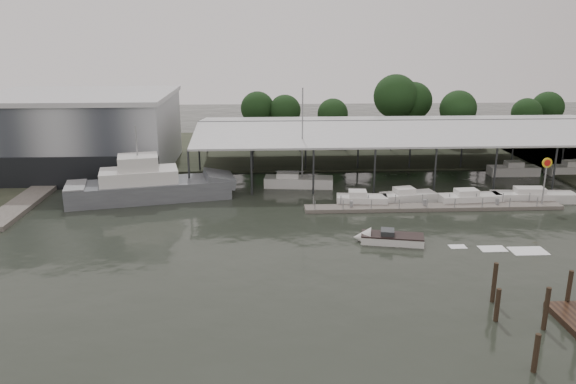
{
  "coord_description": "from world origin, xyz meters",
  "views": [
    {
      "loc": [
        -3.62,
        -47.07,
        18.72
      ],
      "look_at": [
        -0.87,
        8.75,
        2.5
      ],
      "focal_mm": 35.0,
      "sensor_mm": 36.0,
      "label": 1
    }
  ],
  "objects_px": {
    "shell_fuel_sign": "(546,173)",
    "white_sailboat": "(297,181)",
    "grey_trawler": "(151,186)",
    "speedboat_underway": "(386,239)"
  },
  "relations": [
    {
      "from": "shell_fuel_sign",
      "to": "grey_trawler",
      "type": "height_order",
      "value": "grey_trawler"
    },
    {
      "from": "shell_fuel_sign",
      "to": "speedboat_underway",
      "type": "distance_m",
      "value": 21.87
    },
    {
      "from": "shell_fuel_sign",
      "to": "white_sailboat",
      "type": "xyz_separation_m",
      "value": [
        -26.15,
        9.74,
        -3.27
      ]
    },
    {
      "from": "grey_trawler",
      "to": "white_sailboat",
      "type": "relative_size",
      "value": 1.57
    },
    {
      "from": "white_sailboat",
      "to": "shell_fuel_sign",
      "type": "bearing_deg",
      "value": -14.08
    },
    {
      "from": "shell_fuel_sign",
      "to": "white_sailboat",
      "type": "bearing_deg",
      "value": 159.56
    },
    {
      "from": "white_sailboat",
      "to": "speedboat_underway",
      "type": "bearing_deg",
      "value": -64.19
    },
    {
      "from": "shell_fuel_sign",
      "to": "grey_trawler",
      "type": "distance_m",
      "value": 43.61
    },
    {
      "from": "shell_fuel_sign",
      "to": "speedboat_underway",
      "type": "bearing_deg",
      "value": -153.43
    },
    {
      "from": "shell_fuel_sign",
      "to": "white_sailboat",
      "type": "distance_m",
      "value": 28.1
    }
  ]
}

